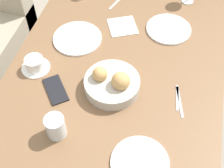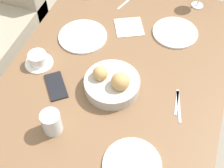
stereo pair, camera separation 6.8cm
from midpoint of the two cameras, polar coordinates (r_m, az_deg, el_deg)
ground_plane at (r=2.03m, az=1.34°, el=-12.25°), size 10.00×10.00×0.00m
dining_table at (r=1.46m, az=1.82°, el=-1.07°), size 1.41×0.96×0.75m
bread_basket at (r=1.32m, az=1.50°, el=0.08°), size 0.24×0.24×0.12m
plate_near_left at (r=1.17m, az=5.39°, el=-14.54°), size 0.22×0.22×0.01m
plate_near_right at (r=1.61m, az=12.67°, el=9.15°), size 0.23×0.23×0.01m
plate_far_center at (r=1.56m, az=-4.13°, el=8.66°), size 0.24×0.24×0.01m
water_tumbler at (r=1.21m, az=-9.43°, el=-6.98°), size 0.08×0.08×0.10m
coffee_cup at (r=1.45m, az=-12.06°, el=4.36°), size 0.13×0.13×0.06m
fork_silver at (r=1.33m, az=13.54°, el=-3.91°), size 0.16×0.05×0.00m
knife_silver at (r=1.77m, az=3.85°, el=14.79°), size 0.16×0.06×0.00m
spoon_coffee at (r=1.34m, az=13.17°, el=-3.42°), size 0.12×0.03×0.00m
napkin at (r=1.61m, az=4.34°, el=10.30°), size 0.18×0.18×0.00m
cell_phone at (r=1.37m, az=-8.81°, el=-0.40°), size 0.16×0.15×0.01m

